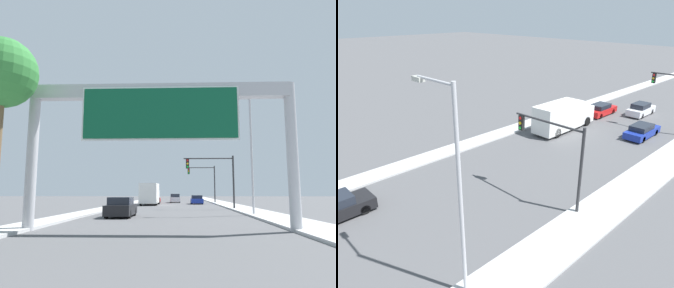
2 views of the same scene
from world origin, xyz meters
The scene contains 12 objects.
sidewalk_right centered at (7.75, 60.00, 0.07)m, with size 3.00×120.00×0.15m.
median_strip_left centered at (-7.25, 60.00, 0.07)m, with size 2.00×120.00×0.15m.
sign_gantry centered at (0.00, 17.89, 5.54)m, with size 13.45×0.73×7.27m.
car_mid_right centered at (3.50, 54.29, 0.65)m, with size 1.87×4.73×1.36m.
car_far_center centered at (-3.50, 58.13, 0.68)m, with size 1.87×4.66×1.42m.
car_mid_left centered at (-3.50, 26.86, 0.70)m, with size 1.86×4.27×1.48m.
car_mid_center centered at (0.00, 61.63, 0.72)m, with size 1.80×4.45×1.54m.
truck_box_primary centered at (-3.50, 50.16, 1.58)m, with size 2.42×8.21×3.09m.
traffic_light_near_intersection centered at (4.90, 38.00, 4.03)m, with size 5.52×0.32×5.83m.
traffic_light_mid_block centered at (5.21, 58.00, 4.27)m, with size 4.86×0.32×6.29m.
palm_tree_foreground centered at (-7.11, 15.90, 7.11)m, with size 3.20×3.20×8.84m.
street_lamp_right centered at (6.53, 28.95, 5.74)m, with size 2.80×0.28×9.81m.
Camera 1 is at (1.00, 1.96, 1.86)m, focal length 35.00 mm.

